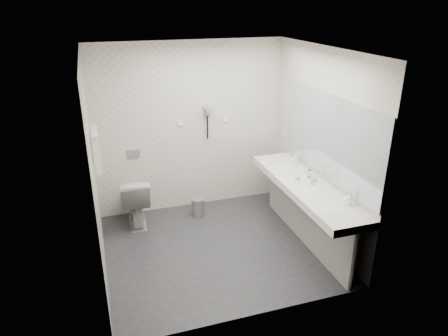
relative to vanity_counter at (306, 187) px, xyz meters
name	(u,v)px	position (x,y,z in m)	size (l,w,h in m)	color
floor	(217,248)	(-1.12, 0.20, -0.80)	(2.80, 2.80, 0.00)	#27272C
ceiling	(215,50)	(-1.12, 0.20, 1.70)	(2.80, 2.80, 0.00)	silver
wall_back	(190,128)	(-1.12, 1.50, 0.45)	(2.80, 2.80, 0.00)	beige
wall_front	(257,208)	(-1.12, -1.10, 0.45)	(2.80, 2.80, 0.00)	beige
wall_left	(94,173)	(-2.52, 0.20, 0.45)	(2.60, 2.60, 0.00)	beige
wall_right	(320,147)	(0.27, 0.20, 0.45)	(2.60, 2.60, 0.00)	beige
vanity_counter	(306,187)	(0.00, 0.00, 0.00)	(0.55, 2.20, 0.10)	silver
vanity_panel	(305,216)	(0.02, 0.00, -0.42)	(0.03, 2.15, 0.75)	gray
vanity_post_near	(353,261)	(0.05, -1.04, -0.42)	(0.06, 0.06, 0.75)	silver
vanity_post_far	(274,184)	(0.05, 1.04, -0.42)	(0.06, 0.06, 0.75)	silver
mirror	(329,136)	(0.26, 0.00, 0.65)	(0.02, 2.20, 1.05)	#B2BCC6
basin_near	(334,208)	(0.00, -0.65, 0.04)	(0.40, 0.31, 0.05)	white
basin_far	(283,166)	(0.00, 0.65, 0.04)	(0.40, 0.31, 0.05)	white
faucet_near	(349,198)	(0.19, -0.65, 0.12)	(0.04, 0.04, 0.15)	silver
faucet_far	(296,159)	(0.19, 0.65, 0.12)	(0.04, 0.04, 0.15)	silver
soap_bottle_a	(314,178)	(0.13, 0.02, 0.10)	(0.04, 0.04, 0.09)	white
soap_bottle_b	(298,177)	(-0.04, 0.15, 0.09)	(0.07, 0.07, 0.08)	white
soap_bottle_c	(312,181)	(0.05, -0.05, 0.10)	(0.04, 0.04, 0.10)	white
glass_left	(309,173)	(0.14, 0.17, 0.10)	(0.06, 0.06, 0.10)	silver
toilet	(135,200)	(-2.03, 1.17, -0.44)	(0.41, 0.72, 0.73)	white
flush_plate	(134,154)	(-1.98, 1.49, 0.15)	(0.18, 0.02, 0.12)	#B2B5BA
pedal_bin	(198,208)	(-1.14, 1.11, -0.67)	(0.19, 0.19, 0.26)	#B2B5BA
bin_lid	(198,199)	(-1.14, 1.11, -0.53)	(0.19, 0.19, 0.01)	#B2B5BA
towel_rail	(94,132)	(-2.47, 0.75, 0.75)	(0.02, 0.02, 0.62)	silver
towel_near	(97,153)	(-2.46, 0.61, 0.53)	(0.07, 0.24, 0.48)	white
towel_far	(96,145)	(-2.46, 0.89, 0.53)	(0.07, 0.24, 0.48)	white
dryer_cradle	(207,111)	(-0.88, 1.47, 0.70)	(0.10, 0.04, 0.14)	gray
dryer_barrel	(208,110)	(-0.88, 1.40, 0.73)	(0.08, 0.08, 0.14)	gray
dryer_cord	(207,127)	(-0.88, 1.46, 0.45)	(0.02, 0.02, 0.35)	black
switch_plate_a	(180,123)	(-1.27, 1.49, 0.55)	(0.09, 0.02, 0.09)	white
switch_plate_b	(226,119)	(-0.57, 1.49, 0.55)	(0.09, 0.02, 0.09)	white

